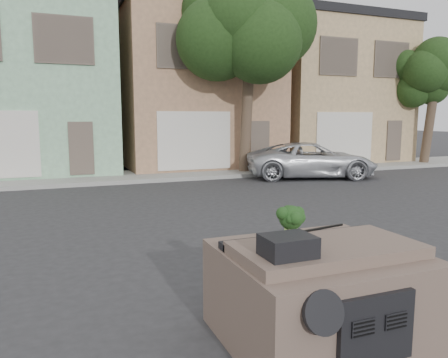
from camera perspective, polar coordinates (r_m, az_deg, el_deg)
ground_plane at (r=7.68m, az=-0.73°, el=-10.26°), size 120.00×120.00×0.00m
sidewalk at (r=17.66m, az=-12.99°, el=0.26°), size 40.00×3.00×0.15m
townhouse_mint at (r=21.38m, az=-24.50°, el=11.02°), size 7.20×8.20×7.55m
townhouse_tan at (r=22.35m, az=-4.53°, el=11.54°), size 7.20×8.20×7.55m
townhouse_beige at (r=25.59m, az=12.04°, el=10.95°), size 7.20×8.20×7.55m
silver_pickup at (r=17.90m, az=11.30°, el=0.17°), size 5.58×3.79×1.42m
tree_near at (r=18.36m, az=3.00°, el=13.80°), size 4.40×4.00×8.50m
tree_far at (r=24.21m, az=25.30°, el=8.70°), size 3.20×3.00×6.00m
car_dashboard at (r=4.98m, az=12.08°, el=-14.03°), size 2.00×1.80×1.12m
instrument_hump at (r=4.19m, az=8.34°, el=-8.64°), size 0.48×0.38×0.20m
wiper_arm at (r=5.25m, az=12.51°, el=-6.31°), size 0.69×0.15×0.02m
broccoli at (r=4.70m, az=8.74°, el=-5.62°), size 0.42×0.42×0.38m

